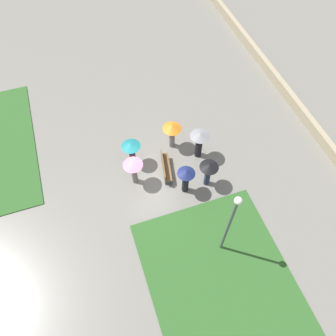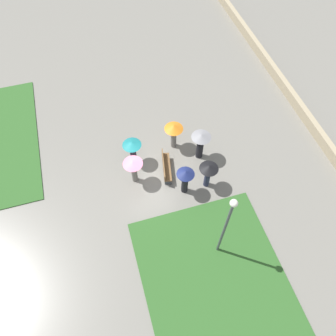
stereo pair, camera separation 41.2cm
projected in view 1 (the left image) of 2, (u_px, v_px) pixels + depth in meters
name	position (u px, v px, depth m)	size (l,w,h in m)	color
ground_plane	(148.00, 177.00, 18.48)	(90.00, 90.00, 0.00)	slate
lawn_patch_near	(220.00, 279.00, 15.33)	(7.85, 6.59, 0.06)	#2D5B26
parapet_wall	(313.00, 127.00, 20.08)	(45.00, 0.35, 0.70)	tan
park_bench	(165.00, 167.00, 18.30)	(1.97, 0.79, 0.90)	brown
lamp_post	(231.00, 220.00, 13.53)	(0.32, 0.32, 5.09)	#474C51
crowd_person_pink	(133.00, 167.00, 17.19)	(1.06, 1.06, 1.84)	slate
crowd_person_teal	(131.00, 149.00, 18.00)	(1.05, 1.05, 1.75)	#2D2333
crowd_person_navy	(186.00, 177.00, 16.95)	(0.94, 0.94, 1.89)	black
crowd_person_orange	(172.00, 131.00, 18.58)	(1.08, 1.08, 1.82)	slate
crowd_person_grey	(199.00, 141.00, 18.27)	(1.10, 1.10, 1.94)	black
crowd_person_black	(209.00, 170.00, 17.15)	(1.01, 1.01, 1.82)	#282D47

